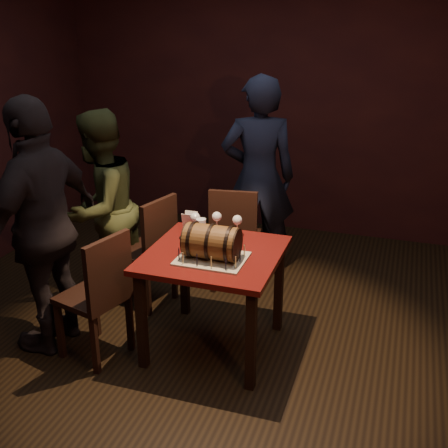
# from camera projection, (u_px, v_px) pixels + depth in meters

# --- Properties ---
(room_shell) EXTENTS (5.04, 5.04, 2.80)m
(room_shell) POSITION_uv_depth(u_px,v_px,m) (211.00, 160.00, 3.58)
(room_shell) COLOR black
(room_shell) RESTS_ON ground
(pub_table) EXTENTS (0.90, 0.90, 0.75)m
(pub_table) POSITION_uv_depth(u_px,v_px,m) (214.00, 267.00, 3.87)
(pub_table) COLOR #460C0B
(pub_table) RESTS_ON ground
(cake_board) EXTENTS (0.45, 0.35, 0.01)m
(cake_board) POSITION_uv_depth(u_px,v_px,m) (212.00, 259.00, 3.72)
(cake_board) COLOR #ABA38A
(cake_board) RESTS_ON pub_table
(barrel_cake) EXTENTS (0.41, 0.24, 0.24)m
(barrel_cake) POSITION_uv_depth(u_px,v_px,m) (212.00, 242.00, 3.67)
(barrel_cake) COLOR brown
(barrel_cake) RESTS_ON cake_board
(birthday_candles) EXTENTS (0.40, 0.30, 0.09)m
(birthday_candles) POSITION_uv_depth(u_px,v_px,m) (212.00, 252.00, 3.70)
(birthday_candles) COLOR #E0D286
(birthday_candles) RESTS_ON cake_board
(wine_glass_left) EXTENTS (0.07, 0.07, 0.16)m
(wine_glass_left) POSITION_uv_depth(u_px,v_px,m) (195.00, 218.00, 4.11)
(wine_glass_left) COLOR silver
(wine_glass_left) RESTS_ON pub_table
(wine_glass_mid) EXTENTS (0.07, 0.07, 0.16)m
(wine_glass_mid) POSITION_uv_depth(u_px,v_px,m) (217.00, 218.00, 4.12)
(wine_glass_mid) COLOR silver
(wine_glass_mid) RESTS_ON pub_table
(wine_glass_right) EXTENTS (0.07, 0.07, 0.16)m
(wine_glass_right) POSITION_uv_depth(u_px,v_px,m) (237.00, 221.00, 4.05)
(wine_glass_right) COLOR silver
(wine_glass_right) RESTS_ON pub_table
(pint_of_ale) EXTENTS (0.07, 0.07, 0.15)m
(pint_of_ale) POSITION_uv_depth(u_px,v_px,m) (201.00, 229.00, 4.03)
(pint_of_ale) COLOR silver
(pint_of_ale) RESTS_ON pub_table
(menu_card) EXTENTS (0.10, 0.05, 0.13)m
(menu_card) POSITION_uv_depth(u_px,v_px,m) (190.00, 221.00, 4.20)
(menu_card) COLOR white
(menu_card) RESTS_ON pub_table
(chair_back) EXTENTS (0.46, 0.46, 0.93)m
(chair_back) POSITION_uv_depth(u_px,v_px,m) (235.00, 233.00, 4.74)
(chair_back) COLOR black
(chair_back) RESTS_ON ground
(chair_left_rear) EXTENTS (0.49, 0.49, 0.93)m
(chair_left_rear) POSITION_uv_depth(u_px,v_px,m) (151.00, 246.00, 4.50)
(chair_left_rear) COLOR black
(chair_left_rear) RESTS_ON ground
(chair_left_front) EXTENTS (0.49, 0.49, 0.93)m
(chair_left_front) POSITION_uv_depth(u_px,v_px,m) (100.00, 291.00, 3.79)
(chair_left_front) COLOR black
(chair_left_front) RESTS_ON ground
(person_back) EXTENTS (0.76, 0.62, 1.80)m
(person_back) POSITION_uv_depth(u_px,v_px,m) (258.00, 178.00, 4.95)
(person_back) COLOR black
(person_back) RESTS_ON ground
(person_left_rear) EXTENTS (0.67, 0.83, 1.59)m
(person_left_rear) POSITION_uv_depth(u_px,v_px,m) (100.00, 209.00, 4.51)
(person_left_rear) COLOR #353B1D
(person_left_rear) RESTS_ON ground
(person_left_front) EXTENTS (0.53, 1.09, 1.81)m
(person_left_front) POSITION_uv_depth(u_px,v_px,m) (44.00, 227.00, 3.84)
(person_left_front) COLOR black
(person_left_front) RESTS_ON ground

